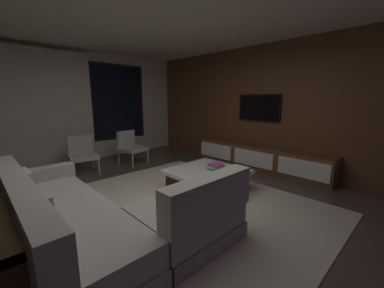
# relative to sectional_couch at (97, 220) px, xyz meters

# --- Properties ---
(floor) EXTENTS (9.20, 9.20, 0.00)m
(floor) POSITION_rel_sectional_couch_xyz_m (0.90, 0.15, -0.29)
(floor) COLOR #473D33
(back_wall_with_window) EXTENTS (6.60, 0.30, 2.70)m
(back_wall_with_window) POSITION_rel_sectional_couch_xyz_m (0.84, 3.77, 1.05)
(back_wall_with_window) COLOR beige
(back_wall_with_window) RESTS_ON floor
(media_wall) EXTENTS (0.12, 7.80, 2.70)m
(media_wall) POSITION_rel_sectional_couch_xyz_m (3.96, 0.15, 1.06)
(media_wall) COLOR brown
(media_wall) RESTS_ON floor
(area_rug) EXTENTS (3.20, 3.80, 0.01)m
(area_rug) POSITION_rel_sectional_couch_xyz_m (1.25, 0.05, -0.28)
(area_rug) COLOR beige
(area_rug) RESTS_ON floor
(sectional_couch) EXTENTS (1.98, 2.50, 0.82)m
(sectional_couch) POSITION_rel_sectional_couch_xyz_m (0.00, 0.00, 0.00)
(sectional_couch) COLOR gray
(sectional_couch) RESTS_ON floor
(coffee_table) EXTENTS (1.16, 1.16, 0.36)m
(coffee_table) POSITION_rel_sectional_couch_xyz_m (1.96, 0.23, -0.10)
(coffee_table) COLOR black
(coffee_table) RESTS_ON floor
(book_stack_on_coffee_table) EXTENTS (0.30, 0.21, 0.08)m
(book_stack_on_coffee_table) POSITION_rel_sectional_couch_xyz_m (2.13, 0.16, 0.11)
(book_stack_on_coffee_table) COLOR silver
(book_stack_on_coffee_table) RESTS_ON coffee_table
(accent_chair_near_window) EXTENTS (0.64, 0.65, 0.78)m
(accent_chair_near_window) POSITION_rel_sectional_couch_xyz_m (1.90, 2.67, 0.14)
(accent_chair_near_window) COLOR #B2ADA0
(accent_chair_near_window) RESTS_ON floor
(accent_chair_by_curtain) EXTENTS (0.62, 0.64, 0.78)m
(accent_chair_by_curtain) POSITION_rel_sectional_couch_xyz_m (0.79, 2.72, 0.14)
(accent_chair_by_curtain) COLOR #B2ADA0
(accent_chair_by_curtain) RESTS_ON floor
(media_console) EXTENTS (0.46, 3.10, 0.52)m
(media_console) POSITION_rel_sectional_couch_xyz_m (3.67, 0.21, -0.04)
(media_console) COLOR brown
(media_console) RESTS_ON floor
(mounted_tv) EXTENTS (0.05, 1.00, 0.58)m
(mounted_tv) POSITION_rel_sectional_couch_xyz_m (3.85, 0.40, 1.06)
(mounted_tv) COLOR black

